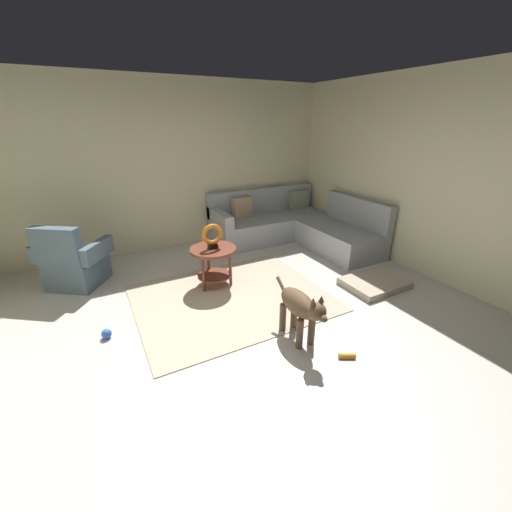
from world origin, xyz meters
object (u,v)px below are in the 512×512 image
object	(u,v)px
dog_toy_ball	(106,334)
dog_toy_rope	(347,356)
dog	(300,307)
dog_bed_mat	(374,283)
sectional_couch	(294,227)
side_table	(213,257)
torus_sculpture	(212,236)
armchair	(73,263)

from	to	relation	value
dog_toy_ball	dog_toy_rope	xyz separation A→B (m)	(1.97, -1.39, -0.03)
dog	dog_bed_mat	bearing A→B (deg)	-162.89
sectional_couch	side_table	distance (m)	2.10
dog	dog_toy_rope	bearing A→B (deg)	118.68
torus_sculpture	dog	xyz separation A→B (m)	(0.33, -1.49, -0.33)
armchair	dog_toy_rope	xyz separation A→B (m)	(2.21, -2.81, -0.30)
torus_sculpture	dog_toy_ball	distance (m)	1.64
side_table	dog_bed_mat	distance (m)	2.18
side_table	dog_toy_ball	bearing A→B (deg)	-158.36
side_table	dog	world-z (taller)	dog
dog_bed_mat	dog_toy_ball	size ratio (longest dim) A/B	7.94
side_table	dog_bed_mat	xyz separation A→B (m)	(1.89, -1.03, -0.37)
sectional_couch	torus_sculpture	size ratio (longest dim) A/B	6.90
armchair	side_table	world-z (taller)	armchair
armchair	dog	size ratio (longest dim) A/B	1.18
armchair	dog	world-z (taller)	armchair
dog_bed_mat	dog_toy_ball	xyz separation A→B (m)	(-3.28, 0.48, 0.01)
torus_sculpture	dog_toy_rope	distance (m)	2.14
armchair	dog	distance (m)	3.07
sectional_couch	torus_sculpture	xyz separation A→B (m)	(-1.89, -0.91, 0.42)
sectional_couch	dog_bed_mat	bearing A→B (deg)	-90.16
dog	dog_toy_rope	distance (m)	0.62
dog_toy_ball	dog_toy_rope	world-z (taller)	dog_toy_ball
armchair	dog_bed_mat	size ratio (longest dim) A/B	1.25
side_table	torus_sculpture	size ratio (longest dim) A/B	1.84
dog	armchair	bearing A→B (deg)	-49.31
dog_toy_rope	side_table	bearing A→B (deg)	106.34
dog_bed_mat	dog_toy_ball	bearing A→B (deg)	171.70
dog_bed_mat	dog_toy_ball	world-z (taller)	dog_toy_ball
sectional_couch	armchair	bearing A→B (deg)	-179.34
dog	dog_toy_ball	world-z (taller)	dog
sectional_couch	torus_sculpture	world-z (taller)	sectional_couch
torus_sculpture	dog_bed_mat	distance (m)	2.25
sectional_couch	dog_bed_mat	size ratio (longest dim) A/B	2.81
sectional_couch	dog_toy_ball	world-z (taller)	sectional_couch
sectional_couch	dog_toy_ball	xyz separation A→B (m)	(-3.29, -1.46, -0.24)
sectional_couch	side_table	bearing A→B (deg)	-154.36
side_table	dog_bed_mat	bearing A→B (deg)	-28.69
armchair	dog_toy_rope	size ratio (longest dim) A/B	6.28
sectional_couch	dog_bed_mat	xyz separation A→B (m)	(-0.01, -1.94, -0.24)
dog_toy_ball	armchair	bearing A→B (deg)	99.61
torus_sculpture	dog	size ratio (longest dim) A/B	0.38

